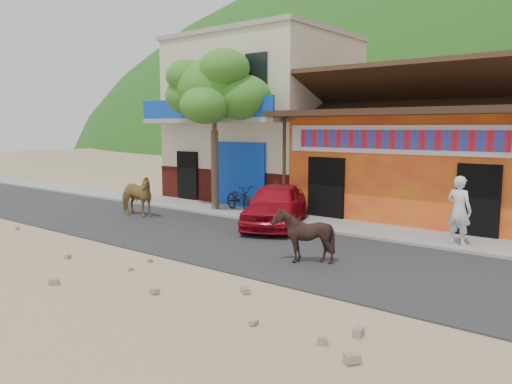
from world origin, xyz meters
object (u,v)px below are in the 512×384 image
(cow_tan, at_px, (135,196))
(scooter, at_px, (239,198))
(tree, at_px, (214,130))
(cow_dark, at_px, (303,236))
(cafe_chair_left, at_px, (132,191))
(pedestrian, at_px, (459,210))
(red_car, at_px, (275,205))
(cafe_chair_right, at_px, (143,190))

(cow_tan, bearing_deg, scooter, -44.49)
(tree, relative_size, cow_dark, 4.62)
(scooter, distance_m, cafe_chair_left, 5.44)
(tree, bearing_deg, pedestrian, -1.63)
(cow_dark, distance_m, pedestrian, 4.55)
(tree, xyz_separation_m, cow_dark, (6.69, -4.10, -2.43))
(red_car, relative_size, scooter, 2.30)
(cafe_chair_left, bearing_deg, cow_tan, -31.42)
(red_car, bearing_deg, tree, 139.19)
(scooter, height_order, cafe_chair_left, scooter)
(cow_tan, xyz_separation_m, cafe_chair_right, (-2.25, 2.13, -0.18))
(tree, distance_m, red_car, 4.43)
(cow_dark, xyz_separation_m, pedestrian, (2.41, 3.84, 0.36))
(cow_dark, relative_size, pedestrian, 0.70)
(red_car, distance_m, cafe_chair_right, 7.34)
(cow_tan, xyz_separation_m, cafe_chair_left, (-2.93, 2.13, -0.26))
(cow_dark, distance_m, red_car, 4.37)
(cow_tan, distance_m, red_car, 5.33)
(cow_dark, relative_size, cafe_chair_right, 1.34)
(cafe_chair_left, bearing_deg, tree, 11.06)
(tree, height_order, red_car, tree)
(cow_tan, relative_size, red_car, 0.43)
(cow_dark, distance_m, cafe_chair_left, 11.66)
(tree, relative_size, cow_tan, 3.40)
(tree, relative_size, cafe_chair_right, 6.18)
(cafe_chair_right, bearing_deg, scooter, -14.20)
(pedestrian, bearing_deg, cow_tan, 25.39)
(tree, bearing_deg, cow_tan, -119.29)
(red_car, height_order, pedestrian, pedestrian)
(cow_dark, bearing_deg, scooter, -118.25)
(pedestrian, bearing_deg, cafe_chair_right, 13.85)
(red_car, xyz_separation_m, pedestrian, (5.50, 0.74, 0.30))
(cow_tan, distance_m, cow_dark, 8.29)
(scooter, bearing_deg, red_car, -97.09)
(red_car, distance_m, cafe_chair_left, 8.02)
(scooter, bearing_deg, tree, 124.90)
(cafe_chair_right, bearing_deg, cow_tan, -67.03)
(red_car, relative_size, pedestrian, 2.23)
(cafe_chair_left, relative_size, cafe_chair_right, 0.83)
(tree, distance_m, cafe_chair_left, 5.13)
(cow_dark, bearing_deg, tree, -112.22)
(pedestrian, relative_size, cafe_chair_right, 1.91)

